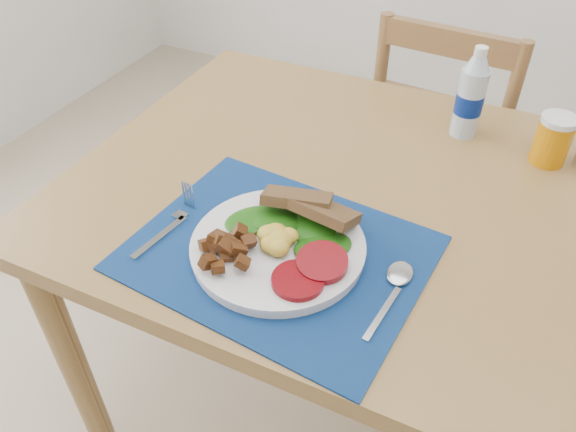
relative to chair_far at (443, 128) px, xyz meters
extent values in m
cube|color=brown|center=(0.08, -0.62, 0.17)|extent=(1.40, 0.90, 0.04)
cylinder|color=brown|center=(-0.56, -1.01, -0.20)|extent=(0.06, 0.06, 0.71)
cylinder|color=brown|center=(-0.56, -0.23, -0.20)|extent=(0.06, 0.06, 0.71)
cube|color=brown|center=(0.01, 0.07, -0.14)|extent=(0.43, 0.42, 0.04)
cylinder|color=brown|center=(0.19, 0.22, -0.36)|extent=(0.03, 0.03, 0.40)
cylinder|color=brown|center=(-0.15, 0.24, -0.36)|extent=(0.03, 0.03, 0.40)
cylinder|color=brown|center=(0.16, -0.11, -0.36)|extent=(0.03, 0.03, 0.40)
cylinder|color=brown|center=(-0.18, -0.08, -0.36)|extent=(0.03, 0.03, 0.40)
cube|color=brown|center=(-0.01, -0.11, 0.30)|extent=(0.37, 0.06, 0.46)
cube|color=black|center=(-0.12, -0.86, 0.20)|extent=(0.52, 0.43, 0.00)
cylinder|color=silver|center=(-0.12, -0.86, 0.21)|extent=(0.29, 0.29, 0.02)
ellipsoid|color=yellow|center=(-0.11, -0.86, 0.23)|extent=(0.07, 0.06, 0.03)
cylinder|color=maroon|center=(-0.04, -0.90, 0.22)|extent=(0.08, 0.08, 0.01)
ellipsoid|color=#093D07|center=(-0.11, -0.82, 0.22)|extent=(0.16, 0.09, 0.01)
cube|color=brown|center=(-0.09, -0.77, 0.25)|extent=(0.13, 0.08, 0.04)
cube|color=#B2B5BA|center=(-0.32, -0.92, 0.20)|extent=(0.03, 0.13, 0.00)
cube|color=#B2B5BA|center=(-0.32, -0.83, 0.20)|extent=(0.03, 0.07, 0.00)
cube|color=#B2B5BA|center=(0.09, -0.91, 0.20)|extent=(0.03, 0.12, 0.00)
ellipsoid|color=#B2B5BA|center=(0.09, -0.82, 0.20)|extent=(0.04, 0.06, 0.01)
cylinder|color=#ADBFCC|center=(0.09, -0.33, 0.27)|extent=(0.06, 0.06, 0.15)
cylinder|color=navy|center=(0.09, -0.33, 0.27)|extent=(0.06, 0.06, 0.04)
cone|color=#ADBFCC|center=(0.09, -0.33, 0.36)|extent=(0.05, 0.05, 0.04)
cylinder|color=white|center=(0.09, -0.33, 0.39)|extent=(0.03, 0.03, 0.02)
cylinder|color=#C67505|center=(0.27, -0.37, 0.24)|extent=(0.07, 0.07, 0.10)
camera|label=1|loc=(0.20, -1.48, 0.87)|focal=35.00mm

